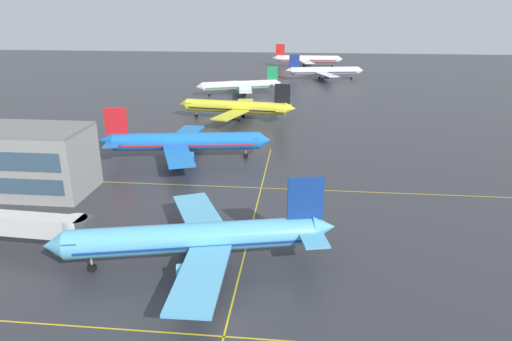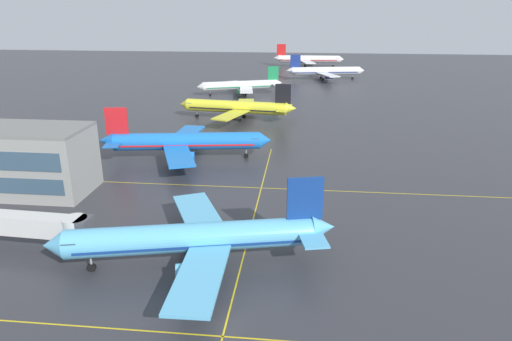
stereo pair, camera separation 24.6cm
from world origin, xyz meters
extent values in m
plane|color=#333338|center=(0.00, 0.00, 0.00)|extent=(600.00, 600.00, 0.00)
cylinder|color=#5BB7E5|center=(-6.36, 11.44, 4.04)|extent=(31.57, 10.78, 3.75)
cone|color=#5BB7E5|center=(-22.97, 7.58, 4.04)|extent=(3.33, 4.16, 3.67)
cone|color=#5BB7E5|center=(10.54, 15.36, 4.44)|extent=(3.88, 4.18, 3.56)
cube|color=navy|center=(8.05, 14.78, 8.67)|extent=(4.69, 1.42, 5.91)
cube|color=#5BB7E5|center=(7.86, 17.77, 4.44)|extent=(4.23, 5.71, 0.24)
cube|color=#5BB7E5|center=(9.20, 12.01, 4.44)|extent=(4.23, 5.71, 0.24)
cube|color=#5BB7E5|center=(-7.29, 19.82, 3.45)|extent=(10.91, 15.57, 0.39)
cube|color=#5BB7E5|center=(-3.50, 3.50, 3.45)|extent=(5.40, 14.88, 0.39)
cylinder|color=#5BB7E5|center=(-7.71, 16.39, 2.17)|extent=(3.73, 2.77, 2.07)
cylinder|color=#5BB7E5|center=(-5.39, 6.40, 2.17)|extent=(3.73, 2.77, 2.07)
cube|color=#385166|center=(-20.76, 8.10, 4.58)|extent=(2.51, 3.76, 0.69)
cube|color=navy|center=(-6.36, 11.44, 3.57)|extent=(29.12, 10.25, 0.35)
cylinder|color=#99999E|center=(-18.84, 8.54, 1.63)|extent=(0.28, 0.28, 1.63)
cylinder|color=black|center=(-18.84, 8.54, 0.54)|extent=(1.16, 0.68, 1.08)
cylinder|color=#99999E|center=(-5.02, 14.38, 1.63)|extent=(0.28, 0.28, 1.63)
cylinder|color=black|center=(-5.02, 14.38, 0.54)|extent=(1.16, 0.68, 1.08)
cylinder|color=#99999E|center=(-3.86, 9.39, 1.63)|extent=(0.28, 0.28, 1.63)
cylinder|color=black|center=(-3.86, 9.39, 0.54)|extent=(1.16, 0.68, 1.08)
cylinder|color=blue|center=(-17.83, 55.13, 4.07)|extent=(31.93, 8.60, 3.77)
cone|color=blue|center=(-0.88, 57.77, 4.07)|extent=(3.11, 4.04, 3.69)
cone|color=blue|center=(-35.07, 52.45, 4.46)|extent=(3.68, 4.02, 3.58)
cube|color=red|center=(-32.52, 52.85, 8.73)|extent=(4.76, 1.08, 5.95)
cube|color=blue|center=(-32.56, 49.83, 4.46)|extent=(3.93, 5.58, 0.24)
cube|color=blue|center=(-33.47, 55.71, 4.46)|extent=(3.93, 5.58, 0.24)
cube|color=blue|center=(-17.51, 46.65, 3.47)|extent=(10.11, 15.73, 0.40)
cube|color=blue|center=(-20.10, 63.31, 3.47)|extent=(5.97, 15.13, 0.40)
cylinder|color=blue|center=(-16.84, 50.07, 2.18)|extent=(3.65, 2.58, 2.08)
cylinder|color=blue|center=(-18.42, 60.26, 2.18)|extent=(3.65, 2.58, 2.08)
cube|color=#385166|center=(-3.13, 57.42, 4.61)|extent=(2.30, 3.70, 0.69)
cube|color=red|center=(-17.83, 55.13, 3.59)|extent=(29.43, 8.24, 0.36)
cylinder|color=#99999E|center=(-5.09, 57.11, 1.64)|extent=(0.28, 0.28, 1.64)
cylinder|color=black|center=(-5.09, 57.11, 0.55)|extent=(1.15, 0.61, 1.09)
cylinder|color=#99999E|center=(-19.39, 52.28, 1.64)|extent=(0.28, 0.28, 1.64)
cylinder|color=black|center=(-19.39, 52.28, 0.55)|extent=(1.15, 0.61, 1.09)
cylinder|color=#99999E|center=(-20.18, 57.37, 1.64)|extent=(0.28, 0.28, 1.64)
cylinder|color=black|center=(-20.18, 57.37, 0.55)|extent=(1.15, 0.61, 1.09)
cylinder|color=yellow|center=(-12.78, 93.30, 3.86)|extent=(30.30, 7.33, 3.57)
cone|color=yellow|center=(-28.92, 95.34, 3.86)|extent=(2.87, 3.78, 3.50)
cone|color=yellow|center=(3.64, 91.22, 4.23)|extent=(3.41, 3.75, 3.39)
cube|color=black|center=(1.21, 91.52, 8.28)|extent=(4.52, 0.90, 5.64)
cube|color=yellow|center=(2.03, 94.26, 4.23)|extent=(3.60, 5.23, 0.23)
cube|color=yellow|center=(1.32, 88.67, 4.23)|extent=(3.60, 5.23, 0.23)
cube|color=yellow|center=(-10.85, 101.11, 3.29)|extent=(6.05, 14.46, 0.38)
cube|color=yellow|center=(-12.86, 85.25, 3.29)|extent=(9.26, 14.93, 0.38)
cylinder|color=black|center=(-12.36, 98.17, 2.07)|extent=(3.42, 2.36, 1.97)
cylinder|color=black|center=(-13.59, 88.47, 2.07)|extent=(3.42, 2.36, 1.97)
cube|color=#385166|center=(-26.78, 95.07, 4.37)|extent=(2.09, 3.47, 0.66)
cube|color=black|center=(-12.78, 93.30, 3.41)|extent=(27.92, 7.06, 0.34)
cylinder|color=#99999E|center=(-24.91, 94.83, 1.55)|extent=(0.26, 0.26, 1.55)
cylinder|color=black|center=(-24.91, 94.83, 0.52)|extent=(1.08, 0.55, 1.03)
cylinder|color=#99999E|center=(-10.61, 95.49, 1.55)|extent=(0.26, 0.26, 1.55)
cylinder|color=black|center=(-10.61, 95.49, 0.52)|extent=(1.08, 0.55, 1.03)
cylinder|color=#99999E|center=(-11.23, 90.63, 1.55)|extent=(0.26, 0.26, 1.55)
cylinder|color=black|center=(-11.23, 90.63, 0.52)|extent=(1.08, 0.55, 1.03)
cylinder|color=white|center=(-17.27, 133.75, 3.57)|extent=(27.35, 12.56, 3.31)
cone|color=white|center=(-31.45, 128.64, 3.57)|extent=(3.23, 3.82, 3.24)
cone|color=white|center=(-2.85, 138.95, 3.92)|extent=(3.69, 3.90, 3.14)
cube|color=#197F47|center=(-4.98, 138.18, 7.67)|extent=(4.04, 1.71, 5.23)
cube|color=white|center=(-5.45, 140.79, 3.92)|extent=(4.16, 5.21, 0.21)
cube|color=white|center=(-3.68, 135.87, 3.92)|extent=(4.16, 5.21, 0.21)
cube|color=white|center=(-18.96, 141.01, 3.05)|extent=(10.74, 13.49, 0.35)
cube|color=white|center=(-13.94, 127.08, 3.05)|extent=(6.26, 13.56, 0.35)
cylinder|color=#2D9956|center=(-18.97, 137.95, 1.92)|extent=(3.41, 2.73, 1.83)
cylinder|color=#2D9956|center=(-15.90, 129.43, 1.92)|extent=(3.41, 2.73, 1.83)
cube|color=#385166|center=(-29.57, 129.32, 4.05)|extent=(2.51, 3.40, 0.61)
cube|color=#197F47|center=(-17.27, 133.75, 3.16)|extent=(25.26, 11.84, 0.31)
cylinder|color=#99999E|center=(-27.93, 129.91, 1.44)|extent=(0.24, 0.24, 1.44)
cylinder|color=black|center=(-27.93, 129.91, 0.48)|extent=(1.03, 0.69, 0.96)
cylinder|color=#99999E|center=(-16.40, 136.47, 1.44)|extent=(0.24, 0.24, 1.44)
cylinder|color=black|center=(-16.40, 136.47, 0.48)|extent=(1.03, 0.69, 0.96)
cylinder|color=#99999E|center=(-14.86, 132.21, 1.44)|extent=(0.24, 0.24, 1.44)
cylinder|color=black|center=(-14.86, 132.21, 0.48)|extent=(1.03, 0.69, 0.96)
cylinder|color=white|center=(16.55, 175.42, 3.91)|extent=(30.63, 9.29, 3.62)
cone|color=white|center=(32.75, 178.52, 3.91)|extent=(3.10, 3.95, 3.55)
cone|color=white|center=(0.08, 172.27, 4.29)|extent=(3.64, 3.95, 3.44)
cube|color=navy|center=(2.51, 172.74, 8.39)|extent=(4.56, 1.20, 5.72)
cube|color=white|center=(2.58, 169.84, 4.29)|extent=(3.93, 5.44, 0.23)
cube|color=white|center=(1.51, 175.46, 4.29)|extent=(3.93, 5.44, 0.23)
cube|color=white|center=(17.14, 167.29, 3.34)|extent=(10.11, 15.10, 0.38)
cube|color=white|center=(14.10, 183.20, 3.34)|extent=(5.25, 14.39, 0.38)
cylinder|color=navy|center=(17.67, 170.59, 2.10)|extent=(3.56, 2.57, 2.00)
cylinder|color=navy|center=(15.81, 180.33, 2.10)|extent=(3.56, 2.57, 2.00)
cube|color=#385166|center=(30.60, 178.11, 4.43)|extent=(2.31, 3.59, 0.67)
cube|color=navy|center=(16.55, 175.42, 3.45)|extent=(28.24, 8.87, 0.34)
cylinder|color=#99999E|center=(28.72, 177.75, 1.57)|extent=(0.27, 0.27, 1.57)
cylinder|color=black|center=(28.72, 177.75, 0.52)|extent=(1.11, 0.62, 1.05)
cylinder|color=#99999E|center=(15.15, 172.63, 1.57)|extent=(0.27, 0.27, 1.57)
cylinder|color=black|center=(15.15, 172.63, 0.52)|extent=(1.11, 0.62, 1.05)
cylinder|color=#99999E|center=(14.22, 177.50, 1.57)|extent=(0.27, 0.27, 1.57)
cylinder|color=black|center=(14.22, 177.50, 0.52)|extent=(1.11, 0.62, 1.05)
cylinder|color=white|center=(8.77, 221.39, 4.17)|extent=(32.66, 4.77, 3.87)
cone|color=white|center=(26.36, 221.88, 4.17)|extent=(2.75, 3.86, 3.79)
cone|color=white|center=(-9.13, 220.89, 4.58)|extent=(3.36, 3.76, 3.67)
cube|color=red|center=(-6.49, 220.96, 8.95)|extent=(4.89, 0.50, 6.11)
cube|color=white|center=(-6.91, 217.90, 4.58)|extent=(3.40, 5.38, 0.24)
cube|color=white|center=(-7.08, 224.00, 4.58)|extent=(3.40, 5.38, 0.24)
cube|color=white|center=(7.99, 212.71, 3.56)|extent=(8.73, 16.08, 0.41)
cube|color=white|center=(7.51, 230.01, 3.56)|extent=(7.96, 15.97, 0.41)
cylinder|color=#4C4C51|center=(9.12, 216.10, 2.24)|extent=(3.52, 2.23, 2.14)
cylinder|color=#4C4C51|center=(8.82, 226.68, 2.24)|extent=(3.52, 2.23, 2.14)
cube|color=#385166|center=(24.02, 221.81, 4.73)|extent=(1.93, 3.61, 0.71)
cube|color=red|center=(8.77, 221.39, 3.69)|extent=(30.05, 4.74, 0.37)
cylinder|color=#99999E|center=(21.99, 221.76, 1.68)|extent=(0.28, 0.28, 1.68)
cylinder|color=black|center=(21.99, 221.76, 0.56)|extent=(1.13, 0.49, 1.12)
cylinder|color=#99999E|center=(6.81, 218.69, 1.68)|extent=(0.28, 0.28, 1.68)
cylinder|color=black|center=(6.81, 218.69, 0.56)|extent=(1.13, 0.49, 1.12)
cylinder|color=#99999E|center=(6.66, 223.98, 1.68)|extent=(0.28, 0.28, 1.68)
cylinder|color=black|center=(6.66, 223.98, 0.56)|extent=(1.13, 0.49, 1.12)
cube|color=yellow|center=(0.00, -2.00, 0.00)|extent=(166.71, 0.20, 0.01)
cube|color=yellow|center=(0.00, 39.54, 0.00)|extent=(166.71, 0.20, 0.01)
cube|color=yellow|center=(0.00, 18.77, 0.00)|extent=(0.20, 91.38, 0.01)
cube|color=silver|center=(-31.95, 12.84, 4.10)|extent=(19.24, 3.74, 2.70)
cylinder|color=silver|center=(-22.40, 12.32, 4.10)|extent=(3.38, 3.38, 2.97)
cube|color=#47474C|center=(-21.10, 12.25, 4.10)|extent=(1.76, 3.05, 2.97)
cylinder|color=#99999E|center=(-25.26, 12.48, 2.05)|extent=(0.56, 0.56, 4.10)
cube|color=#99999E|center=(-25.26, 12.48, 0.10)|extent=(1.16, 1.16, 0.20)
camera|label=1|loc=(7.38, -40.90, 32.29)|focal=32.68mm
camera|label=2|loc=(7.63, -40.87, 32.29)|focal=32.68mm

